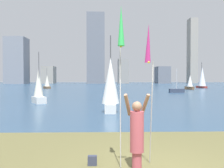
{
  "coord_description": "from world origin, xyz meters",
  "views": [
    {
      "loc": [
        -1.1,
        -5.9,
        2.19
      ],
      "look_at": [
        -0.7,
        8.82,
        1.83
      ],
      "focal_mm": 41.66,
      "sensor_mm": 36.0,
      "label": 1
    }
  ],
  "objects_px": {
    "kite_flag_left": "(121,31)",
    "sailboat_3": "(47,82)",
    "person": "(137,132)",
    "kite_flag_right": "(148,47)",
    "sailboat_2": "(177,91)",
    "sailboat_5": "(39,88)",
    "sailboat_4": "(190,82)",
    "sailboat_7": "(111,86)",
    "bag": "(92,160)",
    "sailboat_6": "(202,78)"
  },
  "relations": [
    {
      "from": "sailboat_3",
      "to": "sailboat_4",
      "type": "xyz_separation_m",
      "value": [
        27.53,
        -5.18,
        0.05
      ]
    },
    {
      "from": "bag",
      "to": "sailboat_3",
      "type": "distance_m",
      "value": 47.91
    },
    {
      "from": "sailboat_3",
      "to": "sailboat_4",
      "type": "distance_m",
      "value": 28.02
    },
    {
      "from": "sailboat_3",
      "to": "sailboat_6",
      "type": "xyz_separation_m",
      "value": [
        32.52,
        1.9,
        0.95
      ]
    },
    {
      "from": "person",
      "to": "sailboat_4",
      "type": "bearing_deg",
      "value": 52.26
    },
    {
      "from": "sailboat_7",
      "to": "sailboat_4",
      "type": "bearing_deg",
      "value": 63.73
    },
    {
      "from": "sailboat_4",
      "to": "sailboat_5",
      "type": "height_order",
      "value": "sailboat_5"
    },
    {
      "from": "bag",
      "to": "sailboat_5",
      "type": "xyz_separation_m",
      "value": [
        -5.38,
        16.04,
        1.19
      ]
    },
    {
      "from": "kite_flag_left",
      "to": "sailboat_3",
      "type": "bearing_deg",
      "value": 104.49
    },
    {
      "from": "person",
      "to": "sailboat_7",
      "type": "bearing_deg",
      "value": 74.38
    },
    {
      "from": "sailboat_2",
      "to": "sailboat_7",
      "type": "height_order",
      "value": "sailboat_7"
    },
    {
      "from": "sailboat_5",
      "to": "sailboat_4",
      "type": "bearing_deg",
      "value": 49.63
    },
    {
      "from": "bag",
      "to": "sailboat_5",
      "type": "distance_m",
      "value": 16.96
    },
    {
      "from": "sailboat_2",
      "to": "sailboat_6",
      "type": "xyz_separation_m",
      "value": [
        10.2,
        16.84,
        1.93
      ]
    },
    {
      "from": "kite_flag_right",
      "to": "sailboat_7",
      "type": "height_order",
      "value": "sailboat_7"
    },
    {
      "from": "kite_flag_right",
      "to": "sailboat_6",
      "type": "relative_size",
      "value": 0.65
    },
    {
      "from": "person",
      "to": "sailboat_7",
      "type": "height_order",
      "value": "sailboat_7"
    },
    {
      "from": "sailboat_4",
      "to": "sailboat_7",
      "type": "bearing_deg",
      "value": -116.27
    },
    {
      "from": "kite_flag_right",
      "to": "sailboat_5",
      "type": "distance_m",
      "value": 17.15
    },
    {
      "from": "person",
      "to": "sailboat_2",
      "type": "relative_size",
      "value": 0.51
    },
    {
      "from": "kite_flag_right",
      "to": "sailboat_5",
      "type": "bearing_deg",
      "value": 113.64
    },
    {
      "from": "sailboat_4",
      "to": "sailboat_7",
      "type": "height_order",
      "value": "sailboat_7"
    },
    {
      "from": "sailboat_3",
      "to": "sailboat_6",
      "type": "relative_size",
      "value": 0.76
    },
    {
      "from": "person",
      "to": "sailboat_2",
      "type": "distance_m",
      "value": 33.34
    },
    {
      "from": "kite_flag_left",
      "to": "sailboat_7",
      "type": "xyz_separation_m",
      "value": [
        -0.02,
        10.34,
        -1.62
      ]
    },
    {
      "from": "kite_flag_left",
      "to": "sailboat_2",
      "type": "height_order",
      "value": "kite_flag_left"
    },
    {
      "from": "kite_flag_left",
      "to": "sailboat_3",
      "type": "relative_size",
      "value": 0.93
    },
    {
      "from": "sailboat_6",
      "to": "sailboat_3",
      "type": "bearing_deg",
      "value": -176.66
    },
    {
      "from": "person",
      "to": "kite_flag_right",
      "type": "height_order",
      "value": "kite_flag_right"
    },
    {
      "from": "sailboat_2",
      "to": "sailboat_6",
      "type": "distance_m",
      "value": 19.78
    },
    {
      "from": "person",
      "to": "sailboat_2",
      "type": "xyz_separation_m",
      "value": [
        9.84,
        31.85,
        -0.59
      ]
    },
    {
      "from": "person",
      "to": "sailboat_3",
      "type": "relative_size",
      "value": 0.43
    },
    {
      "from": "sailboat_3",
      "to": "sailboat_5",
      "type": "height_order",
      "value": "sailboat_5"
    },
    {
      "from": "person",
      "to": "sailboat_5",
      "type": "height_order",
      "value": "sailboat_5"
    },
    {
      "from": "bag",
      "to": "sailboat_4",
      "type": "distance_m",
      "value": 44.39
    },
    {
      "from": "kite_flag_left",
      "to": "sailboat_6",
      "type": "xyz_separation_m",
      "value": [
        20.42,
        48.73,
        -1.06
      ]
    },
    {
      "from": "person",
      "to": "kite_flag_left",
      "type": "distance_m",
      "value": 2.43
    },
    {
      "from": "sailboat_6",
      "to": "sailboat_2",
      "type": "bearing_deg",
      "value": -121.2
    },
    {
      "from": "sailboat_2",
      "to": "sailboat_4",
      "type": "height_order",
      "value": "sailboat_2"
    },
    {
      "from": "kite_flag_left",
      "to": "sailboat_2",
      "type": "xyz_separation_m",
      "value": [
        10.22,
        31.9,
        -2.99
      ]
    },
    {
      "from": "person",
      "to": "bag",
      "type": "bearing_deg",
      "value": 147.88
    },
    {
      "from": "kite_flag_right",
      "to": "sailboat_7",
      "type": "bearing_deg",
      "value": 94.67
    },
    {
      "from": "kite_flag_left",
      "to": "kite_flag_right",
      "type": "xyz_separation_m",
      "value": [
        0.77,
        0.72,
        -0.29
      ]
    },
    {
      "from": "kite_flag_right",
      "to": "sailboat_6",
      "type": "height_order",
      "value": "sailboat_6"
    },
    {
      "from": "sailboat_4",
      "to": "sailboat_7",
      "type": "xyz_separation_m",
      "value": [
        -15.45,
        -31.31,
        0.34
      ]
    },
    {
      "from": "kite_flag_left",
      "to": "kite_flag_right",
      "type": "height_order",
      "value": "kite_flag_left"
    },
    {
      "from": "kite_flag_left",
      "to": "sailboat_4",
      "type": "bearing_deg",
      "value": 69.67
    },
    {
      "from": "sailboat_4",
      "to": "sailboat_7",
      "type": "relative_size",
      "value": 0.7
    },
    {
      "from": "sailboat_7",
      "to": "sailboat_6",
      "type": "bearing_deg",
      "value": 61.97
    },
    {
      "from": "bag",
      "to": "sailboat_4",
      "type": "relative_size",
      "value": 0.07
    }
  ]
}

